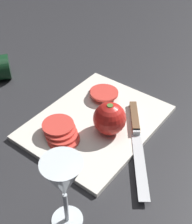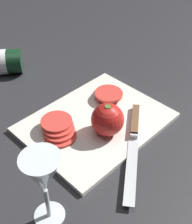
% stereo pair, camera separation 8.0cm
% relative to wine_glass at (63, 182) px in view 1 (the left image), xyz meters
% --- Properties ---
extents(ground_plane, '(3.00, 3.00, 0.00)m').
position_rel_wine_glass_xyz_m(ground_plane, '(-0.30, -0.14, -0.12)').
color(ground_plane, '#28282B').
extents(cutting_board, '(0.36, 0.28, 0.01)m').
position_rel_wine_glass_xyz_m(cutting_board, '(-0.26, -0.13, -0.12)').
color(cutting_board, silver).
rests_on(cutting_board, ground_plane).
extents(wine_glass, '(0.07, 0.07, 0.17)m').
position_rel_wine_glass_xyz_m(wine_glass, '(0.00, 0.00, 0.00)').
color(wine_glass, silver).
rests_on(wine_glass, ground_plane).
extents(whole_tomato, '(0.08, 0.08, 0.08)m').
position_rel_wine_glass_xyz_m(whole_tomato, '(-0.25, -0.08, -0.07)').
color(whole_tomato, red).
rests_on(whole_tomato, cutting_board).
extents(knife, '(0.26, 0.20, 0.01)m').
position_rel_wine_glass_xyz_m(knife, '(-0.29, -0.02, -0.10)').
color(knife, silver).
rests_on(knife, cutting_board).
extents(tomato_slice_stack_near, '(0.10, 0.10, 0.02)m').
position_rel_wine_glass_xyz_m(tomato_slice_stack_near, '(-0.36, -0.17, -0.10)').
color(tomato_slice_stack_near, '#D63D33').
rests_on(tomato_slice_stack_near, cutting_board).
extents(tomato_slice_stack_far, '(0.09, 0.11, 0.03)m').
position_rel_wine_glass_xyz_m(tomato_slice_stack_far, '(-0.16, -0.16, -0.10)').
color(tomato_slice_stack_far, '#D63D33').
rests_on(tomato_slice_stack_far, cutting_board).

